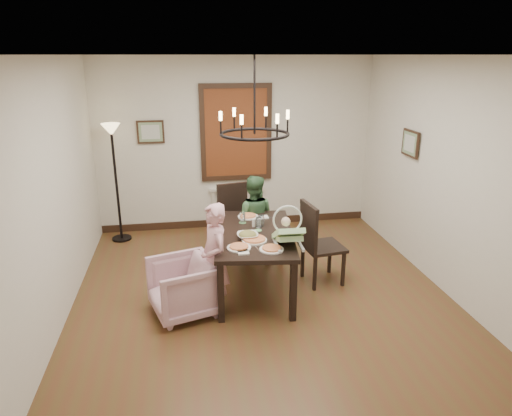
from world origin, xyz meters
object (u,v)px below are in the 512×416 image
object	(u,v)px
chair_right	(324,242)
armchair	(183,287)
seated_man	(253,226)
elderly_woman	(215,268)
floor_lamp	(117,185)
chair_far	(237,221)
baby_bouncer	(288,232)
drinking_glass	(259,223)
dining_table	(255,239)

from	to	relation	value
chair_right	armchair	size ratio (longest dim) A/B	1.53
chair_right	seated_man	world-z (taller)	chair_right
elderly_woman	seated_man	xyz separation A→B (m)	(0.64, 1.30, -0.02)
armchair	seated_man	world-z (taller)	seated_man
chair_right	floor_lamp	size ratio (longest dim) A/B	0.60
chair_far	baby_bouncer	world-z (taller)	baby_bouncer
chair_far	armchair	size ratio (longest dim) A/B	1.48
chair_far	drinking_glass	xyz separation A→B (m)	(0.16, -0.90, 0.30)
dining_table	chair_far	size ratio (longest dim) A/B	1.64
dining_table	armchair	distance (m)	1.04
dining_table	floor_lamp	bearing A→B (deg)	140.80
baby_bouncer	floor_lamp	distance (m)	3.21
dining_table	floor_lamp	distance (m)	2.68
baby_bouncer	floor_lamp	xyz separation A→B (m)	(-2.15, 2.38, -0.02)
chair_far	baby_bouncer	size ratio (longest dim) A/B	2.16
chair_far	seated_man	bearing A→B (deg)	-58.00
seated_man	floor_lamp	distance (m)	2.27
chair_far	floor_lamp	world-z (taller)	floor_lamp
armchair	floor_lamp	bearing A→B (deg)	-174.79
baby_bouncer	floor_lamp	world-z (taller)	floor_lamp
chair_right	chair_far	bearing A→B (deg)	36.53
chair_right	dining_table	bearing A→B (deg)	85.35
chair_right	floor_lamp	xyz separation A→B (m)	(-2.73, 1.88, 0.36)
seated_man	baby_bouncer	bearing A→B (deg)	113.41
baby_bouncer	drinking_glass	xyz separation A→B (m)	(-0.23, 0.59, -0.09)
dining_table	drinking_glass	distance (m)	0.22
chair_far	elderly_woman	xyz separation A→B (m)	(-0.44, -1.50, 0.01)
chair_right	elderly_woman	bearing A→B (deg)	101.44
chair_far	baby_bouncer	distance (m)	1.60
baby_bouncer	dining_table	bearing A→B (deg)	126.66
chair_far	drinking_glass	distance (m)	0.97
drinking_glass	chair_far	bearing A→B (deg)	99.81
chair_far	chair_right	world-z (taller)	chair_right
drinking_glass	dining_table	bearing A→B (deg)	-117.09
chair_far	seated_man	xyz separation A→B (m)	(0.20, -0.20, -0.01)
baby_bouncer	chair_right	bearing A→B (deg)	42.44
armchair	baby_bouncer	size ratio (longest dim) A/B	1.46
elderly_woman	dining_table	bearing A→B (deg)	114.59
dining_table	chair_far	xyz separation A→B (m)	(-0.08, 1.05, -0.15)
elderly_woman	chair_far	bearing A→B (deg)	147.73
elderly_woman	drinking_glass	size ratio (longest dim) A/B	7.88
baby_bouncer	floor_lamp	size ratio (longest dim) A/B	0.27
chair_right	drinking_glass	size ratio (longest dim) A/B	8.02
dining_table	elderly_woman	size ratio (longest dim) A/B	1.61
baby_bouncer	armchair	bearing A→B (deg)	-178.48
dining_table	seated_man	xyz separation A→B (m)	(0.12, 0.85, -0.16)
seated_man	baby_bouncer	world-z (taller)	baby_bouncer
elderly_woman	floor_lamp	size ratio (longest dim) A/B	0.59
seated_man	elderly_woman	bearing A→B (deg)	78.66
chair_right	armchair	world-z (taller)	chair_right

